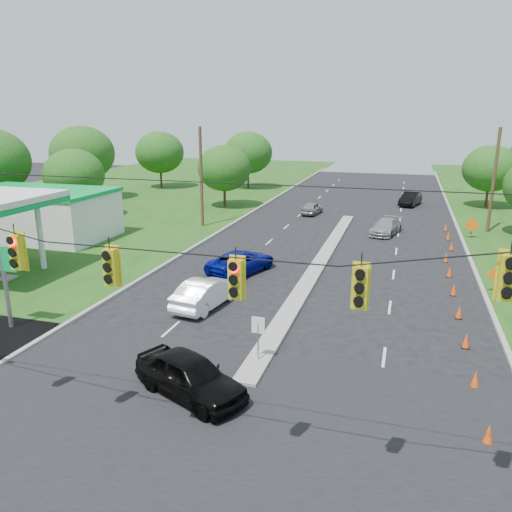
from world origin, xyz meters
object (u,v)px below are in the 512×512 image
(gas_station, at_px, (25,211))
(white_sedan, at_px, (206,293))
(blue_pickup, at_px, (241,262))
(black_sedan, at_px, (190,376))

(gas_station, xyz_separation_m, white_sedan, (19.13, -8.90, -1.79))
(white_sedan, bearing_deg, blue_pickup, -80.46)
(white_sedan, distance_m, blue_pickup, 6.33)
(gas_station, height_order, black_sedan, gas_station)
(black_sedan, relative_size, white_sedan, 0.99)
(gas_station, bearing_deg, black_sedan, -38.29)
(blue_pickup, bearing_deg, gas_station, 10.50)
(gas_station, bearing_deg, white_sedan, -24.96)
(gas_station, relative_size, blue_pickup, 3.75)
(white_sedan, xyz_separation_m, blue_pickup, (-0.09, 6.33, -0.05))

